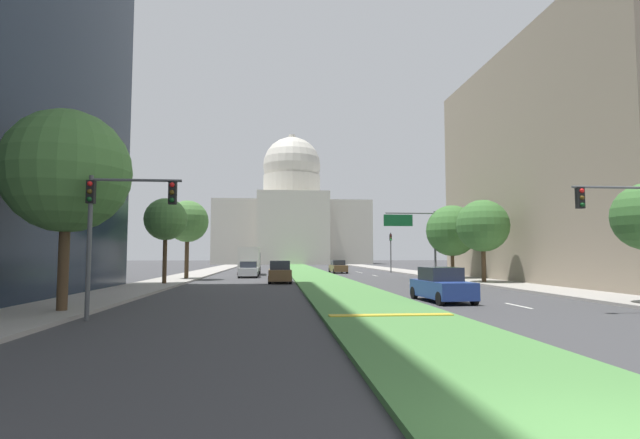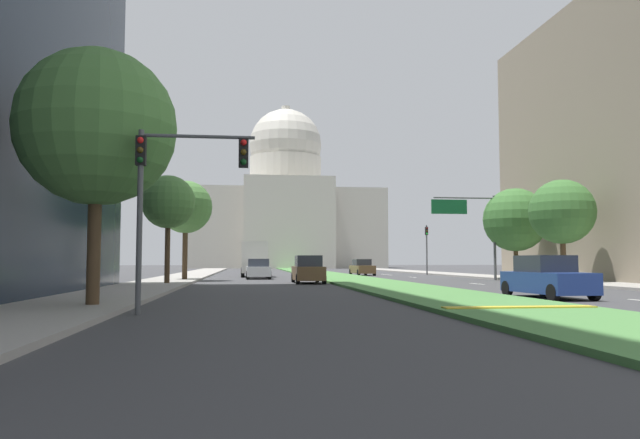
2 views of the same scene
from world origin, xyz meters
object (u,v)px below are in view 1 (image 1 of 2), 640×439
(street_tree_left_mid, at_px, (166,220))
(sedan_midblock, at_px, (280,273))
(capitol_building, at_px, (292,216))
(sedan_far_horizon, at_px, (338,267))
(overhead_guide_sign, at_px, (416,231))
(street_tree_left_near, at_px, (67,172))
(street_tree_right_mid, at_px, (483,226))
(sedan_lead_stopped, at_px, (442,285))
(traffic_light_near_left, at_px, (114,214))
(sedan_distant, at_px, (249,270))
(street_tree_right_far, at_px, (452,231))
(traffic_light_near_right, at_px, (629,218))
(box_truck_delivery, at_px, (250,260))
(traffic_light_far_right, at_px, (391,247))
(street_tree_left_far, at_px, (187,222))

(street_tree_left_mid, bearing_deg, sedan_midblock, 15.53)
(capitol_building, bearing_deg, sedan_far_horizon, -86.64)
(overhead_guide_sign, bearing_deg, sedan_midblock, -161.35)
(capitol_building, relative_size, street_tree_left_near, 4.80)
(capitol_building, relative_size, street_tree_left_mid, 5.86)
(street_tree_right_mid, xyz_separation_m, sedan_lead_stopped, (-8.44, -13.91, -3.86))
(traffic_light_near_left, distance_m, sedan_midblock, 23.35)
(street_tree_right_mid, height_order, sedan_distant, street_tree_right_mid)
(street_tree_left_mid, distance_m, sedan_far_horizon, 28.50)
(street_tree_left_mid, bearing_deg, street_tree_right_mid, -0.92)
(street_tree_left_near, height_order, sedan_midblock, street_tree_left_near)
(traffic_light_near_left, xyz_separation_m, overhead_guide_sign, (19.20, 26.73, 0.83))
(street_tree_left_mid, bearing_deg, street_tree_right_far, 15.09)
(street_tree_left_near, height_order, street_tree_left_mid, street_tree_left_near)
(capitol_building, bearing_deg, sedan_lead_stopped, -87.69)
(sedan_lead_stopped, bearing_deg, traffic_light_near_right, -42.57)
(sedan_far_horizon, bearing_deg, box_truck_delivery, -158.63)
(street_tree_left_near, xyz_separation_m, street_tree_right_far, (25.26, 24.64, -1.04))
(capitol_building, relative_size, street_tree_right_far, 5.53)
(street_tree_left_near, relative_size, street_tree_right_mid, 1.20)
(sedan_distant, bearing_deg, sedan_far_horizon, 44.52)
(street_tree_left_near, bearing_deg, box_truck_delivery, 81.61)
(street_tree_right_mid, bearing_deg, street_tree_right_far, 88.72)
(street_tree_right_mid, bearing_deg, street_tree_left_mid, 179.08)
(traffic_light_far_right, bearing_deg, traffic_light_near_right, -91.11)
(capitol_building, relative_size, street_tree_left_far, 5.31)
(capitol_building, xyz_separation_m, traffic_light_near_left, (-9.99, -106.88, -8.51))
(capitol_building, bearing_deg, street_tree_right_mid, -81.84)
(traffic_light_near_right, height_order, box_truck_delivery, traffic_light_near_right)
(overhead_guide_sign, height_order, sedan_lead_stopped, overhead_guide_sign)
(traffic_light_far_right, bearing_deg, street_tree_left_far, -145.23)
(traffic_light_near_left, relative_size, street_tree_left_far, 0.70)
(capitol_building, relative_size, traffic_light_near_left, 7.54)
(traffic_light_near_right, distance_m, sedan_lead_stopped, 8.55)
(street_tree_left_mid, xyz_separation_m, sedan_far_horizon, (16.40, 22.92, -4.26))
(street_tree_left_far, xyz_separation_m, sedan_lead_stopped, (16.47, -21.98, -4.61))
(street_tree_left_mid, xyz_separation_m, street_tree_left_far, (0.26, 7.66, 0.38))
(traffic_light_near_right, xyz_separation_m, sedan_midblock, (-13.81, 22.18, -2.94))
(overhead_guide_sign, xyz_separation_m, sedan_midblock, (-13.02, -4.40, -3.77))
(street_tree_right_mid, relative_size, sedan_far_horizon, 1.43)
(traffic_light_near_left, bearing_deg, sedan_far_horizon, 72.18)
(sedan_lead_stopped, xyz_separation_m, sedan_distant, (-11.03, 26.72, -0.03))
(capitol_building, relative_size, box_truck_delivery, 6.13)
(sedan_midblock, bearing_deg, street_tree_right_far, 14.86)
(street_tree_right_far, distance_m, sedan_lead_stopped, 23.16)
(street_tree_right_mid, bearing_deg, sedan_far_horizon, 110.62)
(street_tree_right_mid, distance_m, sedan_midblock, 17.04)
(traffic_light_near_left, height_order, street_tree_left_near, street_tree_left_near)
(traffic_light_near_left, height_order, sedan_lead_stopped, traffic_light_near_left)
(street_tree_left_mid, xyz_separation_m, sedan_distant, (5.71, 12.40, -4.26))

